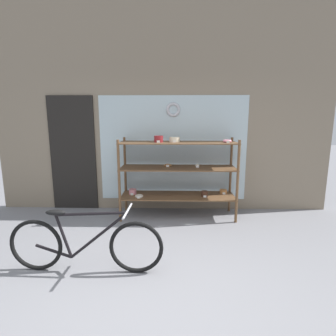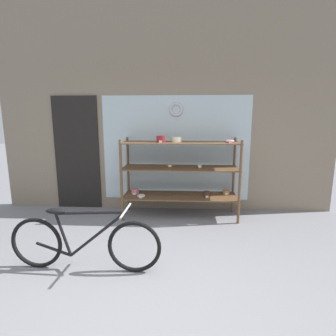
# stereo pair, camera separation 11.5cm
# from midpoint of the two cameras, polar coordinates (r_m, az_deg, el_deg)

# --- Properties ---
(ground_plane) EXTENTS (30.00, 30.00, 0.00)m
(ground_plane) POSITION_cam_midpoint_polar(r_m,az_deg,el_deg) (2.75, -5.35, -27.29)
(ground_plane) COLOR gray
(storefront_facade) EXTENTS (6.11, 0.13, 3.84)m
(storefront_facade) POSITION_cam_midpoint_polar(r_m,az_deg,el_deg) (4.84, -2.40, 12.72)
(storefront_facade) COLOR gray
(storefront_facade) RESTS_ON ground_plane
(display_case) EXTENTS (1.96, 0.59, 1.41)m
(display_case) POSITION_cam_midpoint_polar(r_m,az_deg,el_deg) (4.48, 1.36, -0.34)
(display_case) COLOR brown
(display_case) RESTS_ON ground_plane
(bicycle) EXTENTS (1.73, 0.46, 0.73)m
(bicycle) POSITION_cam_midpoint_polar(r_m,az_deg,el_deg) (3.17, -18.71, -15.38)
(bicycle) COLOR black
(bicycle) RESTS_ON ground_plane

